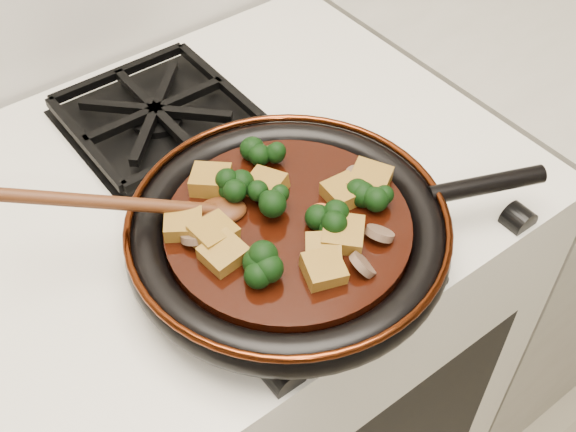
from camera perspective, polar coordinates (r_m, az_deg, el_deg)
stove at (r=1.27m, az=-4.34°, el=-11.77°), size 0.76×0.60×0.90m
burner_grate_front at (r=0.83m, az=-0.67°, el=-1.90°), size 0.23×0.23×0.03m
burner_grate_back at (r=1.00m, az=-10.38°, el=7.84°), size 0.23×0.23×0.03m
skillet at (r=0.79m, az=0.14°, el=-1.25°), size 0.47×0.36×0.05m
braising_sauce at (r=0.79m, az=-0.00°, el=-1.03°), size 0.27×0.27×0.02m
tofu_cube_0 at (r=0.73m, az=2.84°, el=-4.29°), size 0.05×0.05×0.03m
tofu_cube_1 at (r=0.76m, az=-5.93°, el=-1.51°), size 0.05×0.04×0.03m
tofu_cube_2 at (r=0.75m, az=-5.11°, el=-3.04°), size 0.05×0.04×0.03m
tofu_cube_3 at (r=0.78m, az=-8.26°, el=-0.73°), size 0.05×0.05×0.02m
tofu_cube_4 at (r=0.82m, az=6.44°, el=2.71°), size 0.06×0.06×0.03m
tofu_cube_5 at (r=0.75m, az=2.87°, el=-2.69°), size 0.05×0.05×0.03m
tofu_cube_6 at (r=0.82m, az=-6.11°, el=2.77°), size 0.06×0.06×0.03m
tofu_cube_7 at (r=0.76m, az=4.34°, el=-1.52°), size 0.06×0.06×0.03m
tofu_cube_8 at (r=0.80m, az=4.42°, el=1.81°), size 0.04×0.04×0.02m
tofu_cube_9 at (r=0.81m, az=-1.78°, el=2.38°), size 0.05×0.05×0.03m
broccoli_floret_0 at (r=0.85m, az=-1.73°, el=5.14°), size 0.07×0.07×0.06m
broccoli_floret_1 at (r=0.77m, az=3.38°, el=-0.61°), size 0.08×0.08×0.06m
broccoli_floret_2 at (r=0.80m, az=-4.31°, el=2.03°), size 0.07×0.08×0.07m
broccoli_floret_3 at (r=0.79m, az=-1.34°, el=1.22°), size 0.08×0.08×0.08m
broccoli_floret_4 at (r=0.73m, az=-1.61°, el=-4.26°), size 0.09×0.09×0.07m
broccoli_floret_5 at (r=0.80m, az=6.47°, el=1.48°), size 0.07×0.06×0.06m
carrot_coin_0 at (r=0.78m, az=2.58°, el=0.08°), size 0.03×0.03×0.01m
carrot_coin_1 at (r=0.74m, az=3.08°, el=-4.13°), size 0.03×0.03×0.02m
carrot_coin_2 at (r=0.79m, az=-7.86°, el=0.35°), size 0.03×0.03×0.01m
carrot_coin_3 at (r=0.82m, az=-6.63°, el=2.34°), size 0.03×0.03×0.02m
mushroom_slice_0 at (r=0.77m, az=-7.21°, el=-1.62°), size 0.05×0.05×0.02m
mushroom_slice_1 at (r=0.74m, az=5.92°, el=-3.86°), size 0.03×0.04×0.03m
mushroom_slice_2 at (r=0.77m, az=7.26°, el=-1.37°), size 0.04×0.04×0.02m
mushroom_slice_3 at (r=0.82m, az=5.42°, el=2.98°), size 0.03×0.03×0.02m
wooden_spoon at (r=0.78m, az=-10.03°, el=0.76°), size 0.14×0.09×0.23m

